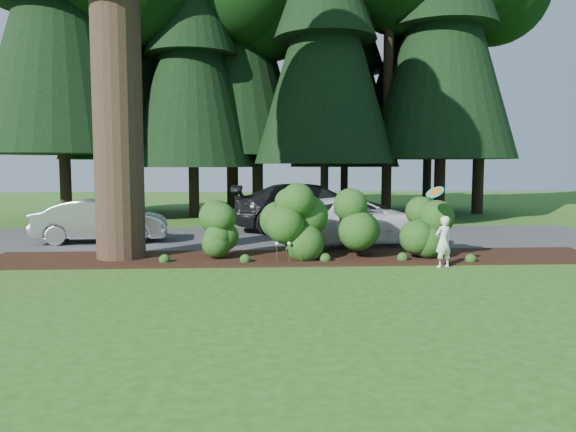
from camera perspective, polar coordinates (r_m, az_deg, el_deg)
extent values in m
plane|color=#294E16|center=(11.55, 2.34, -7.01)|extent=(80.00, 80.00, 0.00)
cube|color=black|center=(14.73, 1.08, -4.24)|extent=(16.00, 2.50, 0.05)
cube|color=#38383A|center=(18.93, 0.08, -2.16)|extent=(22.00, 6.00, 0.03)
cylinder|color=black|center=(15.45, -17.14, 18.29)|extent=(1.24, 1.24, 12.00)
sphere|color=#1B4114|center=(14.57, -6.77, -1.86)|extent=(1.08, 1.08, 1.08)
cylinder|color=black|center=(14.64, -6.75, -3.84)|extent=(0.08, 0.08, 0.30)
sphere|color=#1B4114|center=(14.34, 0.37, -0.83)|extent=(1.35, 1.35, 1.35)
cylinder|color=black|center=(14.45, 0.37, -3.93)|extent=(0.08, 0.08, 0.30)
sphere|color=#1B4114|center=(14.88, 7.23, -1.08)|extent=(1.26, 1.26, 1.26)
cylinder|color=black|center=(14.97, 7.20, -3.65)|extent=(0.08, 0.08, 0.30)
sphere|color=#1B4114|center=(15.13, 14.08, -1.51)|extent=(1.17, 1.17, 1.17)
cylinder|color=black|center=(15.21, 14.03, -3.62)|extent=(0.08, 0.08, 0.30)
cylinder|color=#1B4114|center=(13.82, -1.13, -3.93)|extent=(0.01, 0.01, 0.50)
sphere|color=white|center=(13.78, -1.13, -2.82)|extent=(0.09, 0.09, 0.09)
cylinder|color=#1B4114|center=(13.84, 0.11, -3.92)|extent=(0.01, 0.01, 0.50)
sphere|color=white|center=(13.79, 0.11, -2.81)|extent=(0.09, 0.09, 0.09)
cylinder|color=#1B4114|center=(13.86, 1.36, -3.90)|extent=(0.01, 0.01, 0.50)
sphere|color=white|center=(13.82, 1.36, -2.80)|extent=(0.09, 0.09, 0.09)
cylinder|color=black|center=(26.70, -21.98, 10.12)|extent=(0.50, 0.50, 9.80)
cone|color=black|center=(27.10, -22.19, 16.02)|extent=(6.16, 6.16, 10.50)
cylinder|color=black|center=(26.48, -16.40, 9.57)|extent=(0.50, 0.50, 9.10)
cylinder|color=black|center=(26.54, -9.74, 11.21)|extent=(0.50, 0.50, 10.50)
cone|color=black|center=(27.02, -9.85, 17.55)|extent=(6.60, 6.60, 11.25)
cylinder|color=black|center=(24.81, -3.10, 9.68)|extent=(0.50, 0.50, 8.75)
cylinder|color=black|center=(26.11, 3.62, 12.15)|extent=(0.50, 0.50, 11.20)
cone|color=black|center=(26.69, 3.67, 18.99)|extent=(7.04, 7.04, 12.00)
cylinder|color=black|center=(27.52, 9.66, 9.90)|extent=(0.50, 0.50, 9.45)
cylinder|color=black|center=(26.83, 15.74, 11.40)|extent=(0.50, 0.50, 10.85)
cone|color=black|center=(27.35, 15.90, 17.87)|extent=(6.82, 6.82, 11.62)
cylinder|color=black|center=(29.52, 19.08, 9.71)|extent=(0.50, 0.50, 9.80)
cylinder|color=black|center=(30.68, -16.60, 10.91)|extent=(0.50, 0.50, 11.20)
cone|color=black|center=(31.17, -16.75, 16.77)|extent=(7.04, 7.04, 12.00)
cylinder|color=black|center=(29.40, -6.13, 10.67)|extent=(0.50, 0.50, 10.50)
cone|color=black|center=(29.84, -6.19, 16.41)|extent=(6.60, 6.60, 11.25)
cylinder|color=black|center=(30.79, 5.42, 11.74)|extent=(0.50, 0.50, 11.90)
cone|color=black|center=(31.36, 5.48, 17.92)|extent=(7.48, 7.48, 12.75)
cylinder|color=black|center=(31.36, 14.75, 9.86)|extent=(0.50, 0.50, 10.15)
cone|color=black|center=(31.74, 14.88, 15.09)|extent=(6.38, 6.38, 10.88)
imported|color=#B4B4B9|center=(18.48, -18.47, -0.49)|extent=(4.16, 1.80, 1.33)
imported|color=silver|center=(17.10, 6.80, -0.52)|extent=(5.45, 3.09, 1.44)
imported|color=black|center=(20.52, 2.53, 0.87)|extent=(5.98, 2.49, 1.73)
imported|color=white|center=(13.91, 15.50, -2.53)|extent=(0.53, 0.44, 1.23)
cylinder|color=teal|center=(14.12, 14.71, 2.34)|extent=(0.48, 0.44, 0.37)
cylinder|color=#DF5A12|center=(14.12, 14.72, 2.40)|extent=(0.34, 0.31, 0.26)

